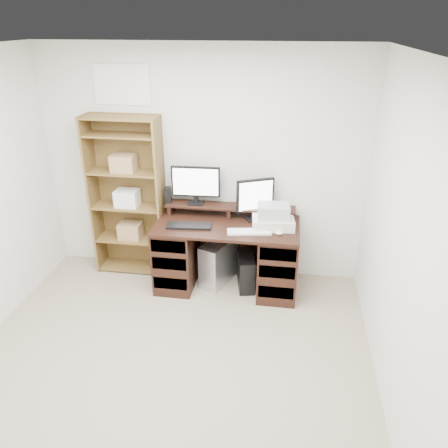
% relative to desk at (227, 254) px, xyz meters
% --- Properties ---
extents(room, '(3.54, 4.04, 2.54)m').
position_rel_desk_xyz_m(room, '(-0.33, -1.64, 0.86)').
color(room, gray).
rests_on(room, ground).
extents(desk, '(1.50, 0.70, 0.75)m').
position_rel_desk_xyz_m(desk, '(0.00, 0.00, 0.00)').
color(desk, black).
rests_on(desk, ground).
extents(riser_shelf, '(1.40, 0.22, 0.12)m').
position_rel_desk_xyz_m(riser_shelf, '(0.00, 0.21, 0.45)').
color(riser_shelf, black).
rests_on(riser_shelf, desk).
extents(monitor_wide, '(0.52, 0.14, 0.41)m').
position_rel_desk_xyz_m(monitor_wide, '(-0.37, 0.23, 0.71)').
color(monitor_wide, black).
rests_on(monitor_wide, riser_shelf).
extents(monitor_small, '(0.38, 0.23, 0.44)m').
position_rel_desk_xyz_m(monitor_small, '(0.27, 0.18, 0.60)').
color(monitor_small, black).
rests_on(monitor_small, desk).
extents(speaker, '(0.08, 0.08, 0.18)m').
position_rel_desk_xyz_m(speaker, '(-0.68, 0.20, 0.57)').
color(speaker, black).
rests_on(speaker, riser_shelf).
extents(keyboard_black, '(0.47, 0.19, 0.03)m').
position_rel_desk_xyz_m(keyboard_black, '(-0.38, -0.13, 0.37)').
color(keyboard_black, black).
rests_on(keyboard_black, desk).
extents(keyboard_white, '(0.45, 0.20, 0.02)m').
position_rel_desk_xyz_m(keyboard_white, '(0.25, -0.17, 0.37)').
color(keyboard_white, white).
rests_on(keyboard_white, desk).
extents(mouse, '(0.10, 0.08, 0.03)m').
position_rel_desk_xyz_m(mouse, '(0.54, -0.16, 0.38)').
color(mouse, white).
rests_on(mouse, desk).
extents(printer, '(0.45, 0.36, 0.11)m').
position_rel_desk_xyz_m(printer, '(0.47, 0.01, 0.41)').
color(printer, beige).
rests_on(printer, desk).
extents(basket, '(0.34, 0.26, 0.14)m').
position_rel_desk_xyz_m(basket, '(0.47, 0.01, 0.53)').
color(basket, '#A7ACB2').
rests_on(basket, printer).
extents(tower_silver, '(0.39, 0.54, 0.50)m').
position_rel_desk_xyz_m(tower_silver, '(-0.10, 0.07, -0.14)').
color(tower_silver, silver).
rests_on(tower_silver, ground).
extents(tower_black, '(0.24, 0.41, 0.38)m').
position_rel_desk_xyz_m(tower_black, '(0.21, 0.00, -0.20)').
color(tower_black, black).
rests_on(tower_black, ground).
extents(bookshelf, '(0.80, 0.30, 1.80)m').
position_rel_desk_xyz_m(bookshelf, '(-1.14, 0.21, 0.53)').
color(bookshelf, brown).
rests_on(bookshelf, ground).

